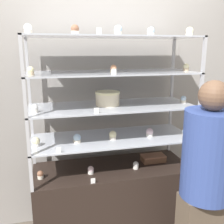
# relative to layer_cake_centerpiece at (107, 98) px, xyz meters

# --- Properties ---
(back_wall) EXTENTS (8.00, 0.05, 2.60)m
(back_wall) POSITION_rel_layer_cake_centerpiece_xyz_m (0.03, 0.39, -0.03)
(back_wall) COLOR gray
(back_wall) RESTS_ON ground_plane
(display_base) EXTENTS (1.40, 0.54, 0.70)m
(display_base) POSITION_rel_layer_cake_centerpiece_xyz_m (0.03, -0.02, -0.98)
(display_base) COLOR black
(display_base) RESTS_ON ground_plane
(display_riser_lower) EXTENTS (1.40, 0.54, 0.29)m
(display_riser_lower) POSITION_rel_layer_cake_centerpiece_xyz_m (0.03, -0.02, -0.36)
(display_riser_lower) COLOR #B7B7BC
(display_riser_lower) RESTS_ON display_base
(display_riser_middle) EXTENTS (1.40, 0.54, 0.29)m
(display_riser_middle) POSITION_rel_layer_cake_centerpiece_xyz_m (0.03, -0.02, -0.08)
(display_riser_middle) COLOR #B7B7BC
(display_riser_middle) RESTS_ON display_riser_lower
(display_riser_upper) EXTENTS (1.40, 0.54, 0.29)m
(display_riser_upper) POSITION_rel_layer_cake_centerpiece_xyz_m (0.03, -0.02, 0.21)
(display_riser_upper) COLOR #B7B7BC
(display_riser_upper) RESTS_ON display_riser_middle
(display_riser_top) EXTENTS (1.40, 0.54, 0.29)m
(display_riser_top) POSITION_rel_layer_cake_centerpiece_xyz_m (0.03, -0.02, 0.50)
(display_riser_top) COLOR #B7B7BC
(display_riser_top) RESTS_ON display_riser_upper
(layer_cake_centerpiece) EXTENTS (0.21, 0.21, 0.12)m
(layer_cake_centerpiece) POSITION_rel_layer_cake_centerpiece_xyz_m (0.00, 0.00, 0.00)
(layer_cake_centerpiece) COLOR beige
(layer_cake_centerpiece) RESTS_ON display_riser_middle
(sheet_cake_frosted) EXTENTS (0.22, 0.12, 0.06)m
(sheet_cake_frosted) POSITION_rel_layer_cake_centerpiece_xyz_m (0.45, 0.00, -0.60)
(sheet_cake_frosted) COLOR brown
(sheet_cake_frosted) RESTS_ON display_base
(cupcake_0) EXTENTS (0.05, 0.05, 0.07)m
(cupcake_0) POSITION_rel_layer_cake_centerpiece_xyz_m (-0.59, -0.09, -0.60)
(cupcake_0) COLOR beige
(cupcake_0) RESTS_ON display_base
(cupcake_1) EXTENTS (0.05, 0.05, 0.07)m
(cupcake_1) POSITION_rel_layer_cake_centerpiece_xyz_m (-0.17, -0.10, -0.60)
(cupcake_1) COLOR white
(cupcake_1) RESTS_ON display_base
(cupcake_2) EXTENTS (0.05, 0.05, 0.07)m
(cupcake_2) POSITION_rel_layer_cake_centerpiece_xyz_m (0.23, -0.10, -0.60)
(cupcake_2) COLOR white
(cupcake_2) RESTS_ON display_base
(cupcake_3) EXTENTS (0.05, 0.05, 0.07)m
(cupcake_3) POSITION_rel_layer_cake_centerpiece_xyz_m (0.68, -0.15, -0.60)
(cupcake_3) COLOR #CCB28C
(cupcake_3) RESTS_ON display_base
(price_tag_0) EXTENTS (0.04, 0.00, 0.04)m
(price_tag_0) POSITION_rel_layer_cake_centerpiece_xyz_m (-0.19, -0.27, -0.61)
(price_tag_0) COLOR white
(price_tag_0) RESTS_ON display_base
(cupcake_4) EXTENTS (0.06, 0.06, 0.08)m
(cupcake_4) POSITION_rel_layer_cake_centerpiece_xyz_m (-0.61, -0.09, -0.31)
(cupcake_4) COLOR white
(cupcake_4) RESTS_ON display_riser_lower
(cupcake_5) EXTENTS (0.06, 0.06, 0.08)m
(cupcake_5) POSITION_rel_layer_cake_centerpiece_xyz_m (-0.28, -0.08, -0.31)
(cupcake_5) COLOR beige
(cupcake_5) RESTS_ON display_riser_lower
(cupcake_6) EXTENTS (0.06, 0.06, 0.08)m
(cupcake_6) POSITION_rel_layer_cake_centerpiece_xyz_m (0.03, -0.08, -0.31)
(cupcake_6) COLOR beige
(cupcake_6) RESTS_ON display_riser_lower
(cupcake_7) EXTENTS (0.06, 0.06, 0.08)m
(cupcake_7) POSITION_rel_layer_cake_centerpiece_xyz_m (0.37, -0.08, -0.31)
(cupcake_7) COLOR white
(cupcake_7) RESTS_ON display_riser_lower
(cupcake_8) EXTENTS (0.06, 0.06, 0.08)m
(cupcake_8) POSITION_rel_layer_cake_centerpiece_xyz_m (0.68, -0.16, -0.31)
(cupcake_8) COLOR beige
(cupcake_8) RESTS_ON display_riser_lower
(price_tag_1) EXTENTS (0.04, 0.00, 0.04)m
(price_tag_1) POSITION_rel_layer_cake_centerpiece_xyz_m (-0.44, -0.27, -0.33)
(price_tag_1) COLOR white
(price_tag_1) RESTS_ON display_riser_lower
(cupcake_9) EXTENTS (0.05, 0.05, 0.07)m
(cupcake_9) POSITION_rel_layer_cake_centerpiece_xyz_m (-0.60, -0.13, -0.03)
(cupcake_9) COLOR white
(cupcake_9) RESTS_ON display_riser_middle
(cupcake_10) EXTENTS (0.05, 0.05, 0.07)m
(cupcake_10) POSITION_rel_layer_cake_centerpiece_xyz_m (0.68, -0.07, -0.03)
(cupcake_10) COLOR beige
(cupcake_10) RESTS_ON display_riser_middle
(price_tag_2) EXTENTS (0.04, 0.00, 0.04)m
(price_tag_2) POSITION_rel_layer_cake_centerpiece_xyz_m (-0.15, -0.27, -0.04)
(price_tag_2) COLOR white
(price_tag_2) RESTS_ON display_riser_middle
(cupcake_11) EXTENTS (0.05, 0.05, 0.06)m
(cupcake_11) POSITION_rel_layer_cake_centerpiece_xyz_m (-0.61, -0.15, 0.26)
(cupcake_11) COLOR #CCB28C
(cupcake_11) RESTS_ON display_riser_upper
(cupcake_12) EXTENTS (0.05, 0.05, 0.06)m
(cupcake_12) POSITION_rel_layer_cake_centerpiece_xyz_m (0.03, -0.10, 0.26)
(cupcake_12) COLOR #CCB28C
(cupcake_12) RESTS_ON display_riser_upper
(cupcake_13) EXTENTS (0.05, 0.05, 0.06)m
(cupcake_13) POSITION_rel_layer_cake_centerpiece_xyz_m (0.68, -0.08, 0.26)
(cupcake_13) COLOR #CCB28C
(cupcake_13) RESTS_ON display_riser_upper
(price_tag_3) EXTENTS (0.04, 0.00, 0.04)m
(price_tag_3) POSITION_rel_layer_cake_centerpiece_xyz_m (-0.01, -0.27, 0.25)
(price_tag_3) COLOR white
(price_tag_3) RESTS_ON display_riser_upper
(cupcake_14) EXTENTS (0.06, 0.06, 0.07)m
(cupcake_14) POSITION_rel_layer_cake_centerpiece_xyz_m (-0.61, -0.12, 0.55)
(cupcake_14) COLOR beige
(cupcake_14) RESTS_ON display_riser_top
(cupcake_15) EXTENTS (0.06, 0.06, 0.07)m
(cupcake_15) POSITION_rel_layer_cake_centerpiece_xyz_m (-0.28, -0.14, 0.55)
(cupcake_15) COLOR white
(cupcake_15) RESTS_ON display_riser_top
(cupcake_16) EXTENTS (0.06, 0.06, 0.07)m
(cupcake_16) POSITION_rel_layer_cake_centerpiece_xyz_m (0.05, -0.16, 0.55)
(cupcake_16) COLOR beige
(cupcake_16) RESTS_ON display_riser_top
(cupcake_17) EXTENTS (0.06, 0.06, 0.07)m
(cupcake_17) POSITION_rel_layer_cake_centerpiece_xyz_m (0.35, -0.07, 0.55)
(cupcake_17) COLOR white
(cupcake_17) RESTS_ON display_riser_top
(cupcake_18) EXTENTS (0.06, 0.06, 0.07)m
(cupcake_18) POSITION_rel_layer_cake_centerpiece_xyz_m (0.66, -0.14, 0.55)
(cupcake_18) COLOR beige
(cupcake_18) RESTS_ON display_riser_top
(price_tag_4) EXTENTS (0.04, 0.00, 0.04)m
(price_tag_4) POSITION_rel_layer_cake_centerpiece_xyz_m (-0.12, -0.27, 0.54)
(price_tag_4) COLOR white
(price_tag_4) RESTS_ON display_riser_top
(customer_figure) EXTENTS (0.36, 0.36, 1.55)m
(customer_figure) POSITION_rel_layer_cake_centerpiece_xyz_m (0.56, -0.68, -0.50)
(customer_figure) COLOR brown
(customer_figure) RESTS_ON ground_plane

